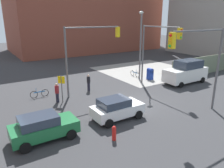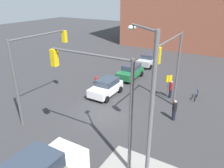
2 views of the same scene
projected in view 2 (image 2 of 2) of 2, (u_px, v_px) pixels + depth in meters
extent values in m
plane|color=#333335|center=(104.00, 114.00, 18.12)|extent=(120.00, 120.00, 0.00)
cylinder|color=#59595B|center=(177.00, 71.00, 18.37)|extent=(0.18, 0.18, 6.50)
cylinder|color=#59595B|center=(172.00, 39.00, 14.95)|extent=(5.58, 0.12, 0.12)
cube|color=yellow|center=(157.00, 55.00, 12.93)|extent=(0.32, 0.36, 1.00)
sphere|color=red|center=(157.00, 51.00, 12.66)|extent=(0.18, 0.18, 0.18)
sphere|color=orange|center=(156.00, 56.00, 12.78)|extent=(0.18, 0.18, 0.18)
sphere|color=green|center=(156.00, 61.00, 12.90)|extent=(0.18, 0.18, 0.18)
cylinder|color=#59595B|center=(16.00, 85.00, 15.40)|extent=(0.18, 0.18, 6.50)
cylinder|color=#59595B|center=(39.00, 35.00, 16.34)|extent=(5.38, 0.12, 0.12)
cube|color=yellow|center=(64.00, 36.00, 18.69)|extent=(0.32, 0.36, 1.00)
sphere|color=red|center=(66.00, 32.00, 18.71)|extent=(0.18, 0.18, 0.18)
sphere|color=orange|center=(66.00, 36.00, 18.83)|extent=(0.18, 0.18, 0.18)
sphere|color=green|center=(66.00, 40.00, 18.96)|extent=(0.18, 0.18, 0.18)
cylinder|color=#59595B|center=(131.00, 120.00, 11.19)|extent=(0.18, 0.18, 6.50)
cylinder|color=#59595B|center=(89.00, 54.00, 11.15)|extent=(0.12, 4.95, 0.12)
cube|color=yellow|center=(54.00, 58.00, 12.51)|extent=(0.36, 0.32, 1.00)
sphere|color=red|center=(51.00, 52.00, 12.47)|extent=(0.18, 0.18, 0.18)
sphere|color=orange|center=(52.00, 57.00, 12.60)|extent=(0.18, 0.18, 0.18)
sphere|color=green|center=(53.00, 62.00, 12.72)|extent=(0.18, 0.18, 0.18)
cylinder|color=slate|center=(151.00, 120.00, 9.74)|extent=(0.20, 0.20, 8.00)
cylinder|color=slate|center=(144.00, 28.00, 9.30)|extent=(1.65, 1.88, 0.10)
ellipsoid|color=silver|center=(132.00, 27.00, 10.41)|extent=(0.56, 0.36, 0.24)
cylinder|color=#4C4C4C|center=(168.00, 87.00, 20.28)|extent=(0.08, 0.08, 2.40)
cube|color=yellow|center=(169.00, 79.00, 19.96)|extent=(0.48, 0.48, 0.64)
cylinder|color=red|center=(96.00, 81.00, 23.92)|extent=(0.26, 0.26, 0.80)
sphere|color=red|center=(96.00, 77.00, 23.76)|extent=(0.24, 0.24, 0.24)
cube|color=#B7BABF|center=(148.00, 61.00, 30.07)|extent=(3.92, 1.80, 0.75)
cube|color=#2D3847|center=(149.00, 56.00, 30.07)|extent=(2.19, 1.58, 0.55)
cylinder|color=black|center=(150.00, 67.00, 28.73)|extent=(0.64, 0.22, 0.64)
cylinder|color=black|center=(138.00, 65.00, 29.57)|extent=(0.64, 0.22, 0.64)
cylinder|color=black|center=(157.00, 62.00, 30.86)|extent=(0.64, 0.22, 0.64)
cylinder|color=black|center=(145.00, 60.00, 31.70)|extent=(0.64, 0.22, 0.64)
cube|color=#1E6638|center=(130.00, 73.00, 25.50)|extent=(3.98, 1.80, 0.75)
cube|color=#2D3847|center=(131.00, 67.00, 25.50)|extent=(2.23, 1.58, 0.55)
cylinder|color=black|center=(132.00, 81.00, 24.14)|extent=(0.64, 0.22, 0.64)
cylinder|color=black|center=(118.00, 78.00, 24.98)|extent=(0.64, 0.22, 0.64)
cylinder|color=black|center=(142.00, 74.00, 26.30)|extent=(0.64, 0.22, 0.64)
cylinder|color=black|center=(128.00, 71.00, 27.14)|extent=(0.64, 0.22, 0.64)
cube|color=white|center=(106.00, 89.00, 21.21)|extent=(3.82, 1.80, 0.75)
cube|color=#2D3847|center=(107.00, 82.00, 21.20)|extent=(2.14, 1.58, 0.55)
cylinder|color=black|center=(107.00, 99.00, 19.89)|extent=(0.64, 0.22, 0.64)
cylinder|color=black|center=(91.00, 95.00, 20.74)|extent=(0.64, 0.22, 0.64)
cylinder|color=black|center=(120.00, 89.00, 21.97)|extent=(0.64, 0.22, 0.64)
cylinder|color=black|center=(105.00, 86.00, 22.81)|extent=(0.64, 0.22, 0.64)
cylinder|color=black|center=(51.00, 166.00, 12.22)|extent=(0.64, 0.22, 0.64)
cylinder|color=maroon|center=(171.00, 86.00, 20.52)|extent=(0.36, 0.36, 0.67)
sphere|color=tan|center=(172.00, 82.00, 20.35)|extent=(0.23, 0.23, 0.23)
cylinder|color=#1E1E2D|center=(170.00, 94.00, 20.81)|extent=(0.28, 0.28, 0.85)
cylinder|color=black|center=(175.00, 107.00, 16.84)|extent=(0.36, 0.36, 0.66)
sphere|color=tan|center=(175.00, 102.00, 16.68)|extent=(0.23, 0.23, 0.23)
cylinder|color=#1E1E2D|center=(174.00, 115.00, 17.13)|extent=(0.28, 0.28, 0.83)
torus|color=black|center=(195.00, 98.00, 20.20)|extent=(0.71, 0.05, 0.71)
torus|color=black|center=(197.00, 94.00, 21.03)|extent=(0.71, 0.05, 0.71)
cube|color=#1E5999|center=(196.00, 94.00, 20.55)|extent=(1.04, 0.04, 0.08)
cylinder|color=#1E5999|center=(197.00, 91.00, 20.68)|extent=(0.04, 0.04, 0.40)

